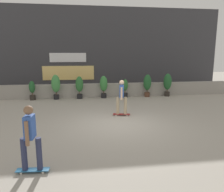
# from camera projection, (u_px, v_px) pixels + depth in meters

# --- Properties ---
(ground_plane) EXTENTS (48.00, 48.00, 0.00)m
(ground_plane) POSITION_uv_depth(u_px,v_px,m) (117.00, 124.00, 9.20)
(ground_plane) COLOR #A8A093
(planter_wall) EXTENTS (18.00, 0.40, 0.90)m
(planter_wall) POSITION_uv_depth(u_px,v_px,m) (103.00, 90.00, 14.94)
(planter_wall) COLOR gray
(planter_wall) RESTS_ON ground
(building_backdrop) EXTENTS (20.00, 2.08, 6.50)m
(building_backdrop) POSITION_uv_depth(u_px,v_px,m) (97.00, 49.00, 18.30)
(building_backdrop) COLOR #38383D
(building_backdrop) RESTS_ON ground
(potted_plant_0) EXTENTS (0.37, 0.37, 1.21)m
(potted_plant_0) POSITION_uv_depth(u_px,v_px,m) (32.00, 90.00, 13.84)
(potted_plant_0) COLOR #2D2823
(potted_plant_0) RESTS_ON ground
(potted_plant_1) EXTENTS (0.56, 0.56, 1.59)m
(potted_plant_1) POSITION_uv_depth(u_px,v_px,m) (56.00, 85.00, 13.99)
(potted_plant_1) COLOR black
(potted_plant_1) RESTS_ON ground
(potted_plant_2) EXTENTS (0.49, 0.49, 1.46)m
(potted_plant_2) POSITION_uv_depth(u_px,v_px,m) (79.00, 86.00, 14.21)
(potted_plant_2) COLOR black
(potted_plant_2) RESTS_ON ground
(potted_plant_3) EXTENTS (0.50, 0.50, 1.47)m
(potted_plant_3) POSITION_uv_depth(u_px,v_px,m) (104.00, 85.00, 14.44)
(potted_plant_3) COLOR black
(potted_plant_3) RESTS_ON ground
(potted_plant_4) EXTENTS (0.38, 0.38, 1.22)m
(potted_plant_4) POSITION_uv_depth(u_px,v_px,m) (125.00, 88.00, 14.67)
(potted_plant_4) COLOR black
(potted_plant_4) RESTS_ON ground
(potted_plant_5) EXTENTS (0.52, 0.52, 1.52)m
(potted_plant_5) POSITION_uv_depth(u_px,v_px,m) (147.00, 84.00, 14.85)
(potted_plant_5) COLOR brown
(potted_plant_5) RESTS_ON ground
(potted_plant_6) EXTENTS (0.54, 0.54, 1.56)m
(potted_plant_6) POSITION_uv_depth(u_px,v_px,m) (167.00, 83.00, 15.04)
(potted_plant_6) COLOR #2D2823
(potted_plant_6) RESTS_ON ground
(skater_by_wall_right) EXTENTS (0.81, 0.56, 1.70)m
(skater_by_wall_right) POSITION_uv_depth(u_px,v_px,m) (30.00, 136.00, 5.25)
(skater_by_wall_right) COLOR #266699
(skater_by_wall_right) RESTS_ON ground
(skater_by_wall_left) EXTENTS (0.82, 0.55, 1.70)m
(skater_by_wall_left) POSITION_uv_depth(u_px,v_px,m) (122.00, 96.00, 10.25)
(skater_by_wall_left) COLOR maroon
(skater_by_wall_left) RESTS_ON ground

